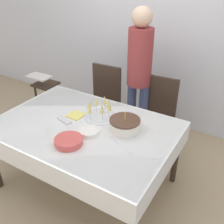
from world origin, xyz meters
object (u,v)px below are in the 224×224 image
object	(u,v)px
dining_chair_far_right	(156,114)
plate_stack_main	(69,141)
plate_stack_dessert	(89,132)
birthday_cake	(125,125)
high_chair	(45,89)
person_standing	(139,68)
gift_bag	(31,128)
champagne_tray	(100,109)
dining_chair_far_left	(103,100)

from	to	relation	value
dining_chair_far_right	plate_stack_main	bearing A→B (deg)	-104.25
plate_stack_main	plate_stack_dessert	distance (m)	0.23
birthday_cake	high_chair	bearing A→B (deg)	158.12
high_chair	person_standing	bearing A→B (deg)	6.44
gift_bag	person_standing	bearing A→B (deg)	28.37
plate_stack_dessert	birthday_cake	bearing A→B (deg)	41.30
dining_chair_far_right	person_standing	bearing A→B (deg)	168.04
dining_chair_far_right	plate_stack_dessert	distance (m)	1.04
birthday_cake	champagne_tray	distance (m)	0.33
plate_stack_dessert	gift_bag	world-z (taller)	plate_stack_dessert
birthday_cake	person_standing	size ratio (longest dim) A/B	0.17
gift_bag	dining_chair_far_left	bearing A→B (deg)	38.63
dining_chair_far_right	gift_bag	world-z (taller)	dining_chair_far_right
birthday_cake	person_standing	bearing A→B (deg)	107.98
birthday_cake	dining_chair_far_left	bearing A→B (deg)	133.90
birthday_cake	plate_stack_dessert	xyz separation A→B (m)	(-0.24, -0.21, -0.04)
plate_stack_dessert	plate_stack_main	bearing A→B (deg)	-104.07
dining_chair_far_right	birthday_cake	xyz separation A→B (m)	(-0.01, -0.76, 0.27)
person_standing	champagne_tray	bearing A→B (deg)	-93.89
plate_stack_main	plate_stack_dessert	bearing A→B (deg)	75.93
plate_stack_main	birthday_cake	bearing A→B (deg)	55.45
birthday_cake	plate_stack_main	bearing A→B (deg)	-124.55
person_standing	dining_chair_far_right	bearing A→B (deg)	-11.96
champagne_tray	gift_bag	bearing A→B (deg)	175.87
dining_chair_far_right	high_chair	xyz separation A→B (m)	(-1.66, -0.10, -0.03)
champagne_tray	plate_stack_main	bearing A→B (deg)	-87.82
birthday_cake	champagne_tray	xyz separation A→B (m)	(-0.32, 0.08, 0.03)
dining_chair_far_right	dining_chair_far_left	bearing A→B (deg)	180.00
champagne_tray	gift_bag	distance (m)	1.35
plate_stack_main	gift_bag	bearing A→B (deg)	153.45
plate_stack_dessert	champagne_tray	bearing A→B (deg)	104.33
dining_chair_far_left	gift_bag	xyz separation A→B (m)	(-0.75, -0.60, -0.36)
dining_chair_far_right	birthday_cake	bearing A→B (deg)	-90.45
birthday_cake	plate_stack_dessert	distance (m)	0.33
person_standing	high_chair	bearing A→B (deg)	-173.56
dining_chair_far_left	dining_chair_far_right	xyz separation A→B (m)	(0.74, -0.00, 0.00)
birthday_cake	dining_chair_far_right	bearing A→B (deg)	89.55
champagne_tray	person_standing	distance (m)	0.77
dining_chair_far_left	dining_chair_far_right	distance (m)	0.74
dining_chair_far_left	person_standing	distance (m)	0.69
high_chair	dining_chair_far_left	bearing A→B (deg)	6.14
dining_chair_far_left	gift_bag	world-z (taller)	dining_chair_far_left
plate_stack_dessert	gift_bag	xyz separation A→B (m)	(-1.25, 0.38, -0.59)
dining_chair_far_left	champagne_tray	bearing A→B (deg)	-58.67
birthday_cake	champagne_tray	bearing A→B (deg)	166.27
plate_stack_dessert	high_chair	world-z (taller)	plate_stack_dessert
dining_chair_far_left	birthday_cake	distance (m)	1.10
birthday_cake	champagne_tray	world-z (taller)	birthday_cake
birthday_cake	gift_bag	size ratio (longest dim) A/B	0.91
dining_chair_far_left	gift_bag	bearing A→B (deg)	-141.37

